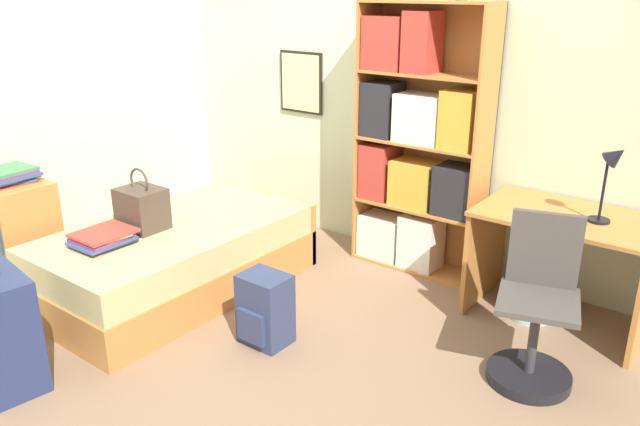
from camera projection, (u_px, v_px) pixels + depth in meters
The scene contains 14 objects.
ground_plane at pixel (246, 317), 3.94m from camera, with size 14.00×14.00×0.00m, color #84664C.
wall_back at pixel (383, 81), 4.64m from camera, with size 10.00×0.09×2.60m.
wall_left at pixel (48, 82), 4.62m from camera, with size 0.06×10.00×2.60m.
bed at pixel (178, 257), 4.25m from camera, with size 1.01×1.81×0.47m.
handbag at pixel (142, 208), 4.06m from camera, with size 0.29×0.24×0.41m.
book_stack_on_bed at pixel (103, 238), 3.83m from camera, with size 0.31×0.36×0.09m.
dresser at pixel (16, 237), 4.20m from camera, with size 0.51×0.43×0.76m.
magazine_pile_on_dresser at pixel (10, 175), 4.07m from camera, with size 0.33×0.31×0.10m.
bookcase at pixel (414, 148), 4.39m from camera, with size 0.93×0.32×1.88m.
desk at pixel (564, 249), 3.75m from camera, with size 1.02×0.66×0.70m.
desk_lamp at pixel (613, 169), 3.45m from camera, with size 0.17×0.13×0.47m.
desk_chair at pixel (535, 328), 3.25m from camera, with size 0.50×0.50×0.89m.
backpack at pixel (265, 310), 3.60m from camera, with size 0.28×0.25×0.43m.
waste_bin at pixel (532, 296), 3.89m from camera, with size 0.26×0.26×0.29m.
Camera 1 is at (2.49, -2.47, 1.97)m, focal length 35.00 mm.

